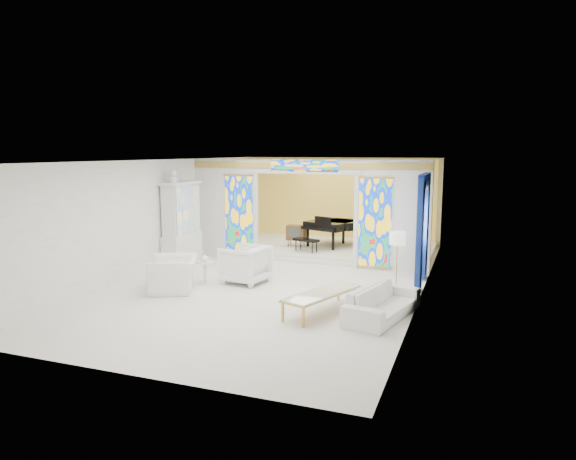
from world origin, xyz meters
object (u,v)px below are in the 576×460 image
at_px(china_cabinet, 182,225).
at_px(tv_console, 296,233).
at_px(armchair_left, 174,274).
at_px(coffee_table, 322,293).
at_px(grand_piano, 336,225).
at_px(sofa, 383,302).
at_px(armchair_right, 245,264).

distance_m(china_cabinet, tv_console, 3.87).
bearing_deg(china_cabinet, armchair_left, -62.47).
height_order(china_cabinet, tv_console, china_cabinet).
bearing_deg(coffee_table, tv_console, 113.98).
relative_size(armchair_left, grand_piano, 0.47).
xyz_separation_m(armchair_left, coffee_table, (3.73, -0.43, 0.01)).
bearing_deg(sofa, coffee_table, 109.90).
height_order(china_cabinet, sofa, china_cabinet).
xyz_separation_m(coffee_table, grand_piano, (-1.41, 6.41, 0.45)).
relative_size(china_cabinet, grand_piano, 1.05).
bearing_deg(china_cabinet, coffee_table, -29.72).
xyz_separation_m(sofa, coffee_table, (-1.18, -0.14, 0.10)).
bearing_deg(armchair_left, armchair_right, 108.13).
bearing_deg(tv_console, armchair_right, -92.63).
bearing_deg(grand_piano, sofa, -47.61).
bearing_deg(tv_console, sofa, -60.91).
distance_m(china_cabinet, armchair_right, 2.87).
xyz_separation_m(china_cabinet, armchair_left, (1.26, -2.42, -0.78)).
xyz_separation_m(armchair_left, sofa, (4.91, -0.29, -0.09)).
bearing_deg(sofa, armchair_right, 80.51).
distance_m(armchair_left, armchair_right, 1.77).
bearing_deg(tv_console, coffee_table, -70.47).
bearing_deg(china_cabinet, tv_console, 51.43).
xyz_separation_m(china_cabinet, coffee_table, (4.99, -2.85, -0.76)).
height_order(sofa, coffee_table, sofa).
relative_size(grand_piano, tv_console, 3.81).
distance_m(coffee_table, tv_console, 6.40).
bearing_deg(china_cabinet, grand_piano, 44.89).
xyz_separation_m(sofa, grand_piano, (-2.59, 6.27, 0.55)).
relative_size(armchair_left, tv_console, 1.78).
height_order(grand_piano, tv_console, grand_piano).
height_order(china_cabinet, armchair_right, china_cabinet).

